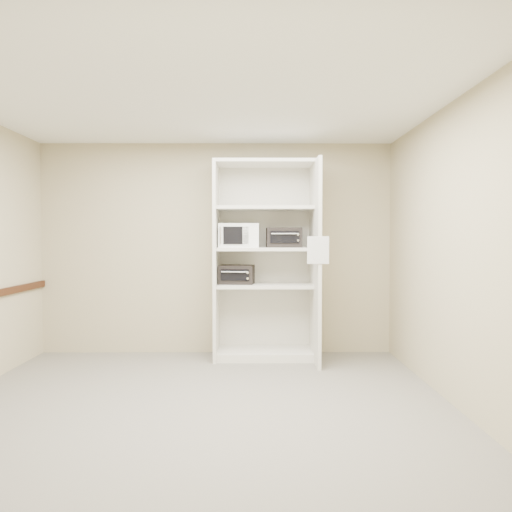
{
  "coord_description": "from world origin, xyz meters",
  "views": [
    {
      "loc": [
        0.48,
        -4.44,
        1.48
      ],
      "look_at": [
        0.51,
        1.43,
        1.27
      ],
      "focal_mm": 35.0,
      "sensor_mm": 36.0,
      "label": 1
    }
  ],
  "objects_px": {
    "microwave": "(239,235)",
    "toaster_oven_lower": "(237,274)",
    "toaster_oven_upper": "(284,238)",
    "shelving_unit": "(268,267)"
  },
  "relations": [
    {
      "from": "toaster_oven_upper",
      "to": "toaster_oven_lower",
      "type": "xyz_separation_m",
      "value": [
        -0.58,
        -0.03,
        -0.46
      ]
    },
    {
      "from": "microwave",
      "to": "toaster_oven_lower",
      "type": "height_order",
      "value": "microwave"
    },
    {
      "from": "microwave",
      "to": "toaster_oven_upper",
      "type": "height_order",
      "value": "microwave"
    },
    {
      "from": "shelving_unit",
      "to": "microwave",
      "type": "bearing_deg",
      "value": 177.98
    },
    {
      "from": "microwave",
      "to": "toaster_oven_lower",
      "type": "bearing_deg",
      "value": -160.05
    },
    {
      "from": "shelving_unit",
      "to": "microwave",
      "type": "xyz_separation_m",
      "value": [
        -0.37,
        0.01,
        0.39
      ]
    },
    {
      "from": "shelving_unit",
      "to": "toaster_oven_lower",
      "type": "bearing_deg",
      "value": 179.43
    },
    {
      "from": "toaster_oven_upper",
      "to": "toaster_oven_lower",
      "type": "bearing_deg",
      "value": -177.94
    },
    {
      "from": "toaster_oven_upper",
      "to": "shelving_unit",
      "type": "bearing_deg",
      "value": -170.28
    },
    {
      "from": "shelving_unit",
      "to": "toaster_oven_lower",
      "type": "relative_size",
      "value": 5.83
    }
  ]
}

